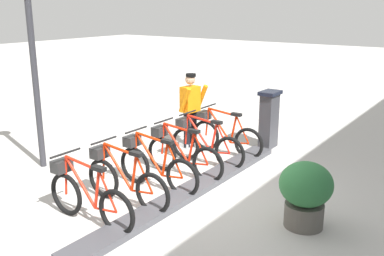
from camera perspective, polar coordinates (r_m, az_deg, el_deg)
name	(u,v)px	position (r m, az deg, el deg)	size (l,w,h in m)	color
ground_plane	(191,193)	(7.57, -0.17, -8.41)	(60.00, 60.00, 0.00)	beige
dock_rail_base	(191,190)	(7.55, -0.17, -8.07)	(0.44, 5.38, 0.10)	#47474C
payment_kiosk	(269,118)	(9.90, 9.90, 1.23)	(0.36, 0.52, 1.28)	#38383D
bike_docked_0	(224,135)	(9.39, 4.12, -0.85)	(1.72, 0.54, 1.02)	black
bike_docked_1	(204,143)	(8.77, 1.53, -2.01)	(1.72, 0.54, 1.02)	black
bike_docked_2	(181,154)	(8.18, -1.45, -3.33)	(1.72, 0.54, 1.02)	black
bike_docked_3	(154,165)	(7.62, -4.89, -4.84)	(1.72, 0.54, 1.02)	black
bike_docked_4	(123,179)	(7.10, -8.88, -6.55)	(1.72, 0.54, 1.02)	black
bike_docked_5	(86,196)	(6.62, -13.50, -8.49)	(1.72, 0.54, 1.02)	black
worker_near_rack	(191,108)	(9.69, -0.19, 2.64)	(0.54, 0.67, 1.66)	white
lamp_post	(32,47)	(8.78, -19.96, 9.80)	(0.32, 0.32, 3.51)	#2D2D33
planter_bush	(305,191)	(6.50, 14.45, -7.93)	(0.76, 0.76, 0.97)	#59544C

